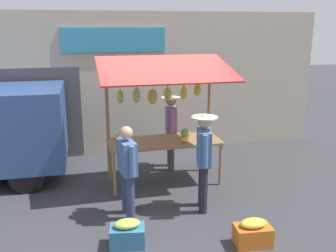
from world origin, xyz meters
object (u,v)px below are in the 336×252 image
object	(u,v)px
market_stall	(164,107)
produce_crate_side	(253,233)
vendor_with_sunhat	(171,126)
produce_crate_near	(127,234)
shopper_in_grey_tee	(204,154)
shopper_with_ponytail	(127,166)

from	to	relation	value
market_stall	produce_crate_side	size ratio (longest dim) A/B	4.57
vendor_with_sunhat	produce_crate_side	distance (m)	3.39
market_stall	produce_crate_near	size ratio (longest dim) A/B	4.58
shopper_in_grey_tee	produce_crate_side	xyz separation A→B (m)	(-0.34, 1.24, -0.81)
shopper_with_ponytail	produce_crate_near	world-z (taller)	shopper_with_ponytail
shopper_in_grey_tee	produce_crate_side	world-z (taller)	shopper_in_grey_tee
market_stall	shopper_in_grey_tee	size ratio (longest dim) A/B	1.49
vendor_with_sunhat	produce_crate_near	bearing A→B (deg)	-16.57
shopper_with_ponytail	produce_crate_near	xyz separation A→B (m)	(0.14, 0.87, -0.70)
shopper_with_ponytail	market_stall	bearing A→B (deg)	-44.15
market_stall	produce_crate_side	world-z (taller)	market_stall
market_stall	shopper_with_ponytail	bearing A→B (deg)	54.71
market_stall	shopper_with_ponytail	distance (m)	1.72
shopper_in_grey_tee	produce_crate_near	bearing A→B (deg)	135.28
shopper_in_grey_tee	market_stall	bearing A→B (deg)	30.49
shopper_with_ponytail	produce_crate_near	bearing A→B (deg)	162.24
shopper_with_ponytail	produce_crate_near	size ratio (longest dim) A/B	2.83
market_stall	shopper_in_grey_tee	world-z (taller)	market_stall
market_stall	shopper_in_grey_tee	xyz separation A→B (m)	(-0.37, 1.34, -0.55)
shopper_in_grey_tee	produce_crate_near	distance (m)	1.83
produce_crate_near	market_stall	bearing A→B (deg)	-115.91
shopper_with_ponytail	produce_crate_side	distance (m)	2.18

